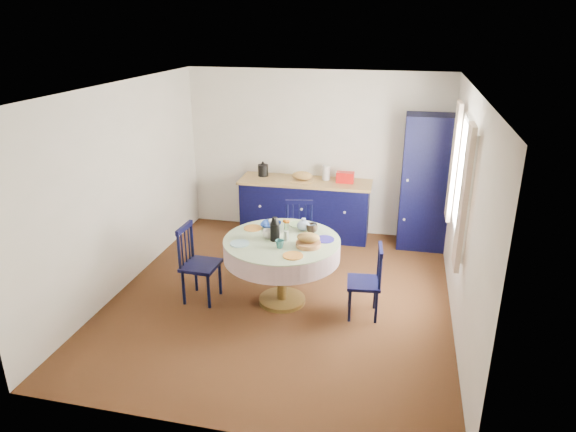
% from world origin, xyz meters
% --- Properties ---
extents(floor, '(4.50, 4.50, 0.00)m').
position_xyz_m(floor, '(0.00, 0.00, 0.00)').
color(floor, black).
rests_on(floor, ground).
extents(ceiling, '(4.50, 4.50, 0.00)m').
position_xyz_m(ceiling, '(0.00, 0.00, 2.50)').
color(ceiling, white).
rests_on(ceiling, wall_back).
extents(wall_back, '(4.00, 0.02, 2.50)m').
position_xyz_m(wall_back, '(0.00, 2.25, 1.25)').
color(wall_back, white).
rests_on(wall_back, floor).
extents(wall_left, '(0.02, 4.50, 2.50)m').
position_xyz_m(wall_left, '(-2.00, 0.00, 1.25)').
color(wall_left, white).
rests_on(wall_left, floor).
extents(wall_right, '(0.02, 4.50, 2.50)m').
position_xyz_m(wall_right, '(2.00, 0.00, 1.25)').
color(wall_right, white).
rests_on(wall_right, floor).
extents(window, '(0.10, 1.74, 1.45)m').
position_xyz_m(window, '(1.95, 0.30, 1.52)').
color(window, white).
rests_on(window, wall_right).
extents(kitchen_counter, '(2.01, 0.66, 1.13)m').
position_xyz_m(kitchen_counter, '(-0.10, 1.96, 0.46)').
color(kitchen_counter, black).
rests_on(kitchen_counter, floor).
extents(pantry_cabinet, '(0.70, 0.51, 1.96)m').
position_xyz_m(pantry_cabinet, '(1.66, 1.95, 0.98)').
color(pantry_cabinet, black).
rests_on(pantry_cabinet, floor).
extents(dining_table, '(1.35, 1.35, 1.10)m').
position_xyz_m(dining_table, '(0.04, -0.12, 0.69)').
color(dining_table, brown).
rests_on(dining_table, floor).
extents(chair_left, '(0.42, 0.44, 0.94)m').
position_xyz_m(chair_left, '(-0.96, -0.27, 0.48)').
color(chair_left, black).
rests_on(chair_left, floor).
extents(chair_far, '(0.47, 0.45, 0.91)m').
position_xyz_m(chair_far, '(0.03, 0.88, 0.46)').
color(chair_far, black).
rests_on(chair_far, floor).
extents(chair_right, '(0.40, 0.42, 0.86)m').
position_xyz_m(chair_right, '(1.03, -0.19, 0.43)').
color(chair_right, black).
rests_on(chair_right, floor).
extents(mug_a, '(0.13, 0.13, 0.10)m').
position_xyz_m(mug_a, '(-0.13, -0.11, 0.87)').
color(mug_a, silver).
rests_on(mug_a, dining_table).
extents(mug_b, '(0.10, 0.10, 0.09)m').
position_xyz_m(mug_b, '(0.07, -0.35, 0.86)').
color(mug_b, '#357A78').
rests_on(mug_b, dining_table).
extents(mug_c, '(0.14, 0.14, 0.11)m').
position_xyz_m(mug_c, '(0.33, 0.16, 0.87)').
color(mug_c, black).
rests_on(mug_c, dining_table).
extents(mug_d, '(0.11, 0.11, 0.10)m').
position_xyz_m(mug_d, '(-0.15, 0.19, 0.87)').
color(mug_d, silver).
rests_on(mug_d, dining_table).
extents(cobalt_bowl, '(0.24, 0.24, 0.06)m').
position_xyz_m(cobalt_bowl, '(-0.18, 0.20, 0.85)').
color(cobalt_bowl, navy).
rests_on(cobalt_bowl, dining_table).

